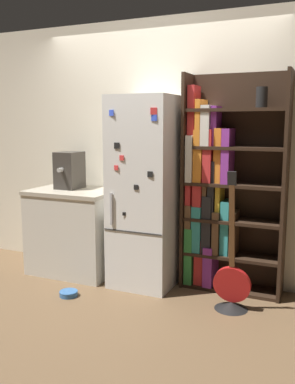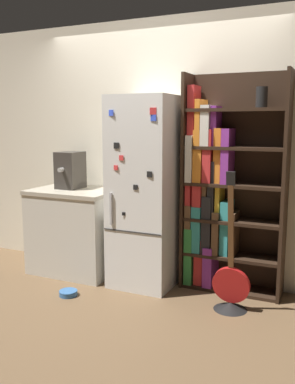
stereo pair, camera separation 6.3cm
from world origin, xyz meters
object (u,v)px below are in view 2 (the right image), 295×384
at_px(espresso_machine, 70,170).
at_px(pet_bowl, 68,293).
at_px(bookshelf, 220,193).
at_px(guitar, 231,290).
at_px(refrigerator, 146,192).

height_order(espresso_machine, pet_bowl, espresso_machine).
relative_size(espresso_machine, pet_bowl, 2.28).
relative_size(bookshelf, guitar, 1.69).
xyz_separation_m(bookshelf, espresso_machine, (-1.59, -0.12, 0.15)).
bearing_deg(refrigerator, guitar, -16.96).
xyz_separation_m(espresso_machine, pet_bowl, (0.40, -0.66, -1.05)).
bearing_deg(espresso_machine, refrigerator, -3.48).
xyz_separation_m(refrigerator, pet_bowl, (-0.51, -0.61, -0.89)).
distance_m(guitar, pet_bowl, 1.48).
height_order(refrigerator, pet_bowl, refrigerator).
distance_m(bookshelf, pet_bowl, 1.69).
relative_size(refrigerator, guitar, 1.52).
xyz_separation_m(refrigerator, espresso_machine, (-0.91, 0.06, 0.17)).
distance_m(espresso_machine, guitar, 2.07).
height_order(bookshelf, espresso_machine, bookshelf).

